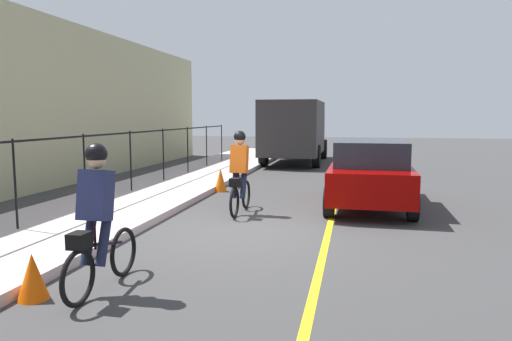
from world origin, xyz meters
name	(u,v)px	position (x,y,z in m)	size (l,w,h in m)	color
ground_plane	(241,231)	(0.00, 0.00, 0.00)	(80.00, 80.00, 0.00)	#383738
lane_line_centre	(327,236)	(0.00, -1.60, 0.00)	(36.00, 0.12, 0.01)	yellow
sidewalk	(77,219)	(0.00, 3.40, 0.07)	(40.00, 3.20, 0.15)	#BAA9A8
iron_fence	(84,151)	(1.00, 3.80, 1.37)	(21.99, 0.04, 1.60)	black
cyclist_lead	(240,173)	(1.57, 0.41, 0.91)	(1.71, 0.36, 1.83)	black
cyclist_follow	(97,219)	(-3.31, 0.97, 0.91)	(1.71, 0.36, 1.83)	black
patrol_sedan	(370,172)	(3.06, -2.41, 0.82)	(4.43, 1.97, 1.58)	#820200
box_truck_background	(296,129)	(13.10, 0.62, 1.55)	(6.71, 2.55, 2.78)	#2F2C2C
traffic_cone_near	(221,180)	(4.44, 1.68, 0.33)	(0.36, 0.36, 0.67)	#E75C0A
traffic_cone_far	(33,277)	(-3.69, 1.61, 0.28)	(0.36, 0.36, 0.56)	#EF5305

